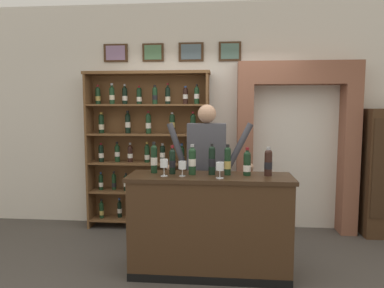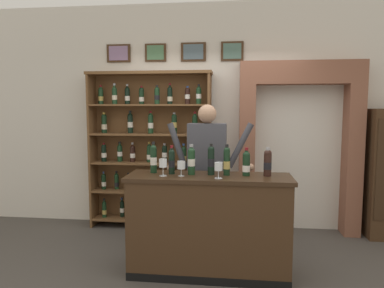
{
  "view_description": "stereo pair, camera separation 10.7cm",
  "coord_description": "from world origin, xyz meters",
  "px_view_note": "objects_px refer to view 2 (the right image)",
  "views": [
    {
      "loc": [
        0.24,
        -3.54,
        1.72
      ],
      "look_at": [
        -0.12,
        0.35,
        1.31
      ],
      "focal_mm": 33.31,
      "sensor_mm": 36.0,
      "label": 1
    },
    {
      "loc": [
        0.34,
        -3.53,
        1.72
      ],
      "look_at": [
        -0.12,
        0.35,
        1.31
      ],
      "focal_mm": 33.31,
      "sensor_mm": 36.0,
      "label": 2
    }
  ],
  "objects_px": {
    "tasting_bottle_rosso": "(246,163)",
    "tasting_counter": "(209,225)",
    "tasting_bottle_bianco": "(154,158)",
    "wine_glass_right": "(181,166)",
    "wine_glass_spare": "(163,164)",
    "wine_shelf": "(151,146)",
    "wine_glass_left": "(218,167)",
    "tasting_bottle_prosecco": "(227,161)",
    "tasting_bottle_vin_santo": "(211,160)",
    "tasting_bottle_brunello": "(172,161)",
    "tasting_bottle_chianti": "(191,160)",
    "tasting_bottle_grappa": "(268,162)",
    "shopkeeper": "(207,162)"
  },
  "relations": [
    {
      "from": "tasting_bottle_brunello",
      "to": "tasting_bottle_chianti",
      "type": "xyz_separation_m",
      "value": [
        0.21,
        -0.01,
        0.01
      ]
    },
    {
      "from": "shopkeeper",
      "to": "tasting_bottle_rosso",
      "type": "xyz_separation_m",
      "value": [
        0.43,
        -0.46,
        0.07
      ]
    },
    {
      "from": "tasting_bottle_chianti",
      "to": "tasting_bottle_prosecco",
      "type": "height_order",
      "value": "tasting_bottle_prosecco"
    },
    {
      "from": "tasting_bottle_brunello",
      "to": "tasting_bottle_rosso",
      "type": "bearing_deg",
      "value": -0.75
    },
    {
      "from": "tasting_bottle_chianti",
      "to": "wine_glass_right",
      "type": "height_order",
      "value": "tasting_bottle_chianti"
    },
    {
      "from": "wine_shelf",
      "to": "tasting_counter",
      "type": "bearing_deg",
      "value": -55.99
    },
    {
      "from": "tasting_bottle_rosso",
      "to": "tasting_bottle_chianti",
      "type": "bearing_deg",
      "value": -179.85
    },
    {
      "from": "tasting_bottle_vin_santo",
      "to": "wine_glass_spare",
      "type": "bearing_deg",
      "value": -165.48
    },
    {
      "from": "tasting_bottle_grappa",
      "to": "wine_glass_left",
      "type": "relative_size",
      "value": 1.81
    },
    {
      "from": "wine_glass_spare",
      "to": "tasting_bottle_chianti",
      "type": "bearing_deg",
      "value": 22.36
    },
    {
      "from": "tasting_counter",
      "to": "tasting_bottle_chianti",
      "type": "bearing_deg",
      "value": 169.15
    },
    {
      "from": "wine_glass_spare",
      "to": "shopkeeper",
      "type": "bearing_deg",
      "value": 55.3
    },
    {
      "from": "tasting_bottle_brunello",
      "to": "tasting_bottle_grappa",
      "type": "distance_m",
      "value": 0.97
    },
    {
      "from": "tasting_counter",
      "to": "tasting_bottle_bianco",
      "type": "distance_m",
      "value": 0.9
    },
    {
      "from": "shopkeeper",
      "to": "tasting_bottle_prosecco",
      "type": "height_order",
      "value": "shopkeeper"
    },
    {
      "from": "wine_shelf",
      "to": "tasting_bottle_prosecco",
      "type": "bearing_deg",
      "value": -50.3
    },
    {
      "from": "tasting_counter",
      "to": "tasting_bottle_brunello",
      "type": "distance_m",
      "value": 0.76
    },
    {
      "from": "wine_shelf",
      "to": "tasting_counter",
      "type": "height_order",
      "value": "wine_shelf"
    },
    {
      "from": "tasting_bottle_grappa",
      "to": "wine_glass_right",
      "type": "bearing_deg",
      "value": -172.89
    },
    {
      "from": "tasting_counter",
      "to": "tasting_bottle_brunello",
      "type": "bearing_deg",
      "value": 173.2
    },
    {
      "from": "tasting_bottle_grappa",
      "to": "tasting_bottle_brunello",
      "type": "bearing_deg",
      "value": 179.97
    },
    {
      "from": "tasting_counter",
      "to": "tasting_bottle_grappa",
      "type": "bearing_deg",
      "value": 4.51
    },
    {
      "from": "wine_glass_spare",
      "to": "tasting_bottle_rosso",
      "type": "bearing_deg",
      "value": 7.81
    },
    {
      "from": "tasting_bottle_brunello",
      "to": "tasting_bottle_chianti",
      "type": "distance_m",
      "value": 0.21
    },
    {
      "from": "wine_shelf",
      "to": "wine_glass_spare",
      "type": "xyz_separation_m",
      "value": [
        0.47,
        -1.45,
        -0.02
      ]
    },
    {
      "from": "tasting_bottle_bianco",
      "to": "wine_glass_spare",
      "type": "xyz_separation_m",
      "value": [
        0.13,
        -0.17,
        -0.03
      ]
    },
    {
      "from": "tasting_bottle_rosso",
      "to": "wine_glass_left",
      "type": "relative_size",
      "value": 1.8
    },
    {
      "from": "shopkeeper",
      "to": "wine_glass_spare",
      "type": "bearing_deg",
      "value": -124.7
    },
    {
      "from": "tasting_bottle_rosso",
      "to": "tasting_counter",
      "type": "bearing_deg",
      "value": -174.4
    },
    {
      "from": "wine_shelf",
      "to": "tasting_bottle_vin_santo",
      "type": "bearing_deg",
      "value": -54.6
    },
    {
      "from": "wine_glass_left",
      "to": "tasting_counter",
      "type": "bearing_deg",
      "value": 126.72
    },
    {
      "from": "tasting_bottle_bianco",
      "to": "wine_glass_left",
      "type": "bearing_deg",
      "value": -18.02
    },
    {
      "from": "wine_shelf",
      "to": "wine_glass_right",
      "type": "xyz_separation_m",
      "value": [
        0.66,
        -1.44,
        -0.04
      ]
    },
    {
      "from": "tasting_bottle_grappa",
      "to": "wine_glass_spare",
      "type": "relative_size",
      "value": 1.67
    },
    {
      "from": "shopkeeper",
      "to": "tasting_bottle_brunello",
      "type": "relative_size",
      "value": 5.9
    },
    {
      "from": "tasting_counter",
      "to": "shopkeeper",
      "type": "relative_size",
      "value": 0.95
    },
    {
      "from": "tasting_bottle_bianco",
      "to": "tasting_bottle_brunello",
      "type": "bearing_deg",
      "value": -11.98
    },
    {
      "from": "tasting_bottle_vin_santo",
      "to": "tasting_bottle_rosso",
      "type": "bearing_deg",
      "value": -1.44
    },
    {
      "from": "tasting_bottle_vin_santo",
      "to": "wine_glass_spare",
      "type": "distance_m",
      "value": 0.49
    },
    {
      "from": "tasting_bottle_chianti",
      "to": "wine_glass_spare",
      "type": "height_order",
      "value": "tasting_bottle_chianti"
    },
    {
      "from": "tasting_bottle_prosecco",
      "to": "tasting_bottle_vin_santo",
      "type": "bearing_deg",
      "value": -179.89
    },
    {
      "from": "tasting_bottle_rosso",
      "to": "wine_glass_spare",
      "type": "bearing_deg",
      "value": -172.19
    },
    {
      "from": "tasting_bottle_vin_santo",
      "to": "wine_glass_right",
      "type": "relative_size",
      "value": 2.11
    },
    {
      "from": "tasting_bottle_bianco",
      "to": "wine_glass_right",
      "type": "height_order",
      "value": "tasting_bottle_bianco"
    },
    {
      "from": "wine_shelf",
      "to": "shopkeeper",
      "type": "relative_size",
      "value": 1.26
    },
    {
      "from": "tasting_bottle_bianco",
      "to": "wine_glass_left",
      "type": "xyz_separation_m",
      "value": [
        0.69,
        -0.22,
        -0.05
      ]
    },
    {
      "from": "tasting_bottle_bianco",
      "to": "tasting_bottle_prosecco",
      "type": "height_order",
      "value": "tasting_bottle_bianco"
    },
    {
      "from": "wine_shelf",
      "to": "wine_glass_left",
      "type": "bearing_deg",
      "value": -55.74
    },
    {
      "from": "tasting_bottle_bianco",
      "to": "tasting_bottle_grappa",
      "type": "distance_m",
      "value": 1.17
    },
    {
      "from": "wine_glass_left",
      "to": "tasting_bottle_chianti",
      "type": "bearing_deg",
      "value": 148.98
    }
  ]
}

